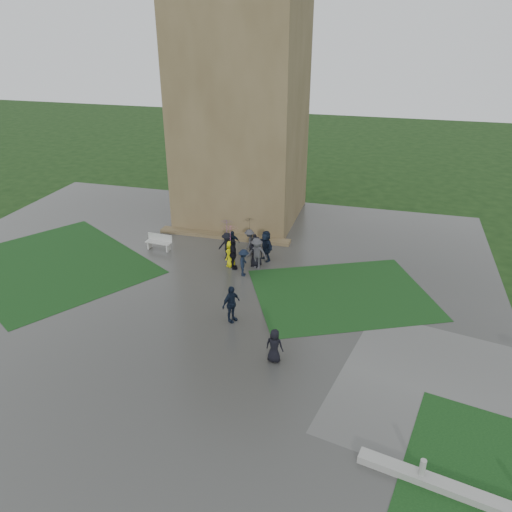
% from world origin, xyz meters
% --- Properties ---
extents(ground, '(120.00, 120.00, 0.00)m').
position_xyz_m(ground, '(0.00, 0.00, 0.00)').
color(ground, black).
extents(plaza, '(34.00, 34.00, 0.02)m').
position_xyz_m(plaza, '(0.00, 2.00, 0.01)').
color(plaza, '#363633').
rests_on(plaza, ground).
extents(lawn_inset_left, '(14.10, 13.46, 0.01)m').
position_xyz_m(lawn_inset_left, '(-8.50, 4.00, 0.03)').
color(lawn_inset_left, '#123414').
rests_on(lawn_inset_left, plaza).
extents(lawn_inset_right, '(11.12, 10.15, 0.01)m').
position_xyz_m(lawn_inset_right, '(8.50, 5.00, 0.03)').
color(lawn_inset_right, '#123414').
rests_on(lawn_inset_right, plaza).
extents(tower, '(8.00, 8.00, 18.00)m').
position_xyz_m(tower, '(0.00, 15.00, 9.00)').
color(tower, brown).
rests_on(tower, ground).
extents(tower_plinth, '(9.00, 0.80, 0.22)m').
position_xyz_m(tower_plinth, '(0.00, 10.60, 0.13)').
color(tower_plinth, brown).
rests_on(tower_plinth, plaza).
extents(bench, '(1.71, 0.64, 0.97)m').
position_xyz_m(bench, '(-3.38, 7.74, 0.52)').
color(bench, '#B3B4AF').
rests_on(bench, plaza).
extents(visitor_cluster, '(3.74, 3.88, 2.58)m').
position_xyz_m(visitor_cluster, '(2.45, 7.28, 1.11)').
color(visitor_cluster, black).
rests_on(visitor_cluster, plaza).
extents(pedestrian_mid, '(1.07, 1.27, 1.89)m').
position_xyz_m(pedestrian_mid, '(3.62, 0.97, 0.96)').
color(pedestrian_mid, black).
rests_on(pedestrian_mid, plaza).
extents(pedestrian_near, '(0.80, 0.58, 1.56)m').
position_xyz_m(pedestrian_near, '(6.35, -1.54, 0.80)').
color(pedestrian_near, black).
rests_on(pedestrian_near, plaza).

